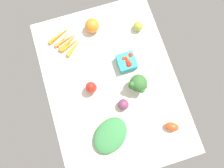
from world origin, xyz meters
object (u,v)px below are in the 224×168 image
Objects in this scene: berry_basket at (127,62)px; heirloom_tomato_green at (138,26)px; roma_tomato at (172,127)px; bell_pepper_red at (91,88)px; red_onion_near_basket at (123,105)px; carrot_bunch at (67,41)px; broccoli_head at (138,84)px; leafy_greens_clump at (110,135)px; heirloom_tomato_orange at (92,26)px.

berry_basket is 1.71× the size of heirloom_tomato_green.
bell_pepper_red is at bearing 166.24° from roma_tomato.
bell_pepper_red reaches higher than heirloom_tomato_green.
roma_tomato is (34.12, 36.63, -2.55)cm from bell_pepper_red.
red_onion_near_basket reaches higher than carrot_bunch.
broccoli_head is 1.58× the size of roma_tomato.
berry_basket reaches higher than heirloom_tomato_green.
red_onion_near_basket is at bearing 167.39° from roma_tomato.
leafy_greens_clump reaches higher than roma_tomato.
red_onion_near_basket is 0.61× the size of berry_basket.
red_onion_near_basket reaches higher than roma_tomato.
broccoli_head is at bearing 18.52° from heirloom_tomato_orange.
red_onion_near_basket reaches higher than leafy_greens_clump.
broccoli_head is 1.21× the size of bell_pepper_red.
carrot_bunch is (-39.38, -31.78, -6.06)cm from broccoli_head.
leafy_greens_clump is at bearing 5.17° from bell_pepper_red.
red_onion_near_basket is at bearing -22.46° from berry_basket.
broccoli_head is 0.60× the size of carrot_bunch.
heirloom_tomato_green is at bearing 127.19° from bell_pepper_red.
heirloom_tomato_orange is at bearing -155.08° from berry_basket.
bell_pepper_red is at bearing -52.81° from heirloom_tomato_green.
heirloom_tomato_orange is 30.96cm from berry_basket.
broccoli_head reaches higher than roma_tomato.
bell_pepper_red is 50.12cm from roma_tomato.
red_onion_near_basket is 0.31× the size of carrot_bunch.
bell_pepper_red reaches higher than berry_basket.
bell_pepper_red is 1.59× the size of red_onion_near_basket.
broccoli_head is 30.39cm from roma_tomato.
leafy_greens_clump is at bearing -46.00° from broccoli_head.
bell_pepper_red reaches higher than heirloom_tomato_orange.
carrot_bunch is (3.79, -17.32, -3.14)cm from heirloom_tomato_orange.
berry_basket reaches higher than red_onion_near_basket.
berry_basket is (-43.03, -12.41, 0.94)cm from roma_tomato.
berry_basket is (28.07, 13.04, -0.97)cm from heirloom_tomato_orange.
bell_pepper_red is 1.14× the size of heirloom_tomato_orange.
roma_tomato is 0.38× the size of carrot_bunch.
roma_tomato is at bearing 19.70° from heirloom_tomato_orange.
roma_tomato is (27.92, 10.99, -4.83)cm from broccoli_head.
broccoli_head is at bearing 5.37° from berry_basket.
bell_pepper_red is 0.97× the size of berry_basket.
bell_pepper_red reaches higher than roma_tomato.
heirloom_tomato_green is at bearing 84.48° from carrot_bunch.
broccoli_head is at bearing 38.90° from carrot_bunch.
heirloom_tomato_orange is 1.39× the size of red_onion_near_basket.
heirloom_tomato_green reaches higher than leafy_greens_clump.
red_onion_near_basket is 49.26cm from heirloom_tomato_green.
heirloom_tomato_green is (-57.37, 35.51, 0.31)cm from leafy_greens_clump.
berry_basket is at bearing 135.30° from roma_tomato.
heirloom_tomato_orange is 75.53cm from roma_tomato.
leafy_greens_clump is 28.68cm from bell_pepper_red.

